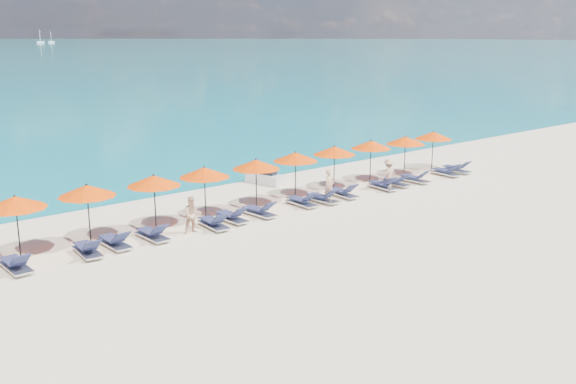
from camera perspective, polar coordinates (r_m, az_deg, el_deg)
ground at (r=24.48m, az=4.53°, el=-4.02°), size 1400.00×1400.00×0.00m
sailboat_near at (r=583.99m, az=-21.16°, el=12.35°), size 6.00×2.00×11.01m
sailboat_far at (r=611.53m, az=-20.30°, el=12.43°), size 5.31×1.77×9.74m
jetski at (r=33.01m, az=-2.01°, el=1.28°), size 1.23×2.24×0.75m
beachgoer_a at (r=29.26m, az=3.68°, el=0.53°), size 0.59×0.42×1.53m
beachgoer_b at (r=24.97m, az=-8.49°, el=-2.03°), size 0.78×0.56×1.46m
beachgoer_c at (r=32.19m, az=8.93°, el=1.60°), size 0.99×0.50×1.51m
umbrella_1 at (r=23.35m, az=-23.08°, el=-0.85°), size 2.10×2.10×2.28m
umbrella_2 at (r=24.20m, az=-17.44°, el=0.12°), size 2.10×2.10×2.28m
umbrella_3 at (r=25.19m, az=-11.84°, el=0.99°), size 2.10×2.10×2.28m
umbrella_4 at (r=26.37m, az=-7.44°, el=1.75°), size 2.10×2.10×2.28m
umbrella_5 at (r=27.80m, az=-2.86°, el=2.47°), size 2.10×2.10×2.28m
umbrella_6 at (r=29.48m, az=0.67°, el=3.15°), size 2.10×2.10×2.28m
umbrella_7 at (r=31.15m, az=4.15°, el=3.69°), size 2.10×2.10×2.28m
umbrella_8 at (r=33.03m, az=7.39°, el=4.20°), size 2.10×2.10×2.28m
umbrella_9 at (r=34.66m, az=10.40°, el=4.54°), size 2.10×2.10×2.28m
umbrella_10 at (r=36.68m, az=12.80°, el=4.93°), size 2.10×2.10×2.28m
lounger_2 at (r=22.72m, az=-23.04°, el=-5.94°), size 0.65×1.71×0.66m
lounger_3 at (r=23.41m, az=-17.38°, el=-4.87°), size 0.78×1.75×0.66m
lounger_4 at (r=23.98m, az=-15.15°, el=-4.27°), size 0.65×1.71×0.66m
lounger_5 at (r=24.55m, az=-11.94°, el=-3.66°), size 0.66×1.71×0.66m
lounger_6 at (r=25.57m, az=-6.61°, el=-2.73°), size 0.75×1.74×0.66m
lounger_7 at (r=26.37m, az=-5.02°, el=-2.18°), size 0.65×1.71×0.66m
lounger_8 at (r=27.10m, az=-2.52°, el=-1.70°), size 0.73×1.74×0.66m
lounger_9 at (r=28.67m, az=1.28°, el=-0.82°), size 0.66×1.72×0.66m
lounger_10 at (r=29.29m, az=3.10°, el=-0.52°), size 0.76×1.75×0.66m
lounger_11 at (r=30.33m, az=4.92°, el=-0.04°), size 0.73×1.74×0.66m
lounger_12 at (r=32.07m, az=8.44°, el=0.62°), size 0.77×1.75×0.66m
lounger_13 at (r=32.88m, az=9.51°, el=0.91°), size 0.65×1.71×0.66m
lounger_14 at (r=33.84m, az=11.22°, el=1.20°), size 0.73×1.74×0.66m
lounger_15 at (r=35.85m, az=13.90°, el=1.77°), size 0.76×1.75×0.66m
lounger_16 at (r=36.79m, az=14.77°, el=2.02°), size 0.68×1.72×0.66m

